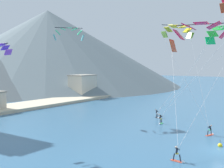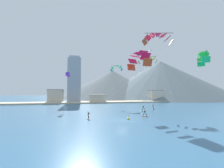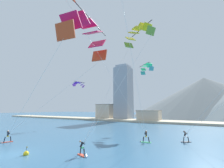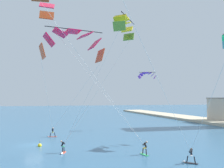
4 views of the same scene
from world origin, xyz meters
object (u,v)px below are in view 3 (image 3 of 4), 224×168
(kitesurfer_near_trail, at_px, (83,151))
(parafoil_kite_near_trail, at_px, (138,34))
(parafoil_kite_distant_low_drift, at_px, (79,84))
(parafoil_kite_mid_center, at_px, (86,34))
(kitesurfer_near_lead, at_px, (145,138))
(kitesurfer_mid_center, at_px, (6,139))
(parafoil_kite_distant_high_outer, at_px, (146,67))
(kitesurfer_far_left, at_px, (185,139))
(race_marker_buoy, at_px, (26,154))

(kitesurfer_near_trail, relative_size, parafoil_kite_near_trail, 0.11)
(parafoil_kite_distant_low_drift, bearing_deg, parafoil_kite_mid_center, -45.29)
(parafoil_kite_near_trail, bearing_deg, kitesurfer_near_lead, 99.22)
(parafoil_kite_distant_low_drift, bearing_deg, kitesurfer_near_lead, -24.67)
(kitesurfer_near_trail, relative_size, kitesurfer_mid_center, 0.99)
(kitesurfer_mid_center, relative_size, parafoil_kite_distant_high_outer, 0.36)
(kitesurfer_far_left, bearing_deg, parafoil_kite_near_trail, -128.35)
(parafoil_kite_near_trail, bearing_deg, kitesurfer_far_left, 51.65)
(parafoil_kite_near_trail, bearing_deg, parafoil_kite_distant_high_outer, 104.28)
(parafoil_kite_near_trail, bearing_deg, parafoil_kite_mid_center, -132.61)
(kitesurfer_near_lead, xyz_separation_m, kitesurfer_mid_center, (-17.84, -10.66, -0.01))
(kitesurfer_mid_center, distance_m, parafoil_kite_near_trail, 25.25)
(kitesurfer_far_left, bearing_deg, race_marker_buoy, -132.00)
(parafoil_kite_mid_center, xyz_separation_m, parafoil_kite_distant_high_outer, (0.18, 25.52, 1.58))
(race_marker_buoy, bearing_deg, parafoil_kite_near_trail, 45.99)
(kitesurfer_near_lead, height_order, parafoil_kite_mid_center, parafoil_kite_mid_center)
(kitesurfer_near_lead, bearing_deg, kitesurfer_far_left, 31.07)
(kitesurfer_far_left, xyz_separation_m, parafoil_kite_distant_low_drift, (-29.35, 8.01, 12.08))
(parafoil_kite_distant_low_drift, bearing_deg, parafoil_kite_near_trail, -29.49)
(kitesurfer_near_lead, distance_m, parafoil_kite_distant_low_drift, 29.22)
(parafoil_kite_distant_low_drift, relative_size, race_marker_buoy, 4.28)
(kitesurfer_near_lead, height_order, kitesurfer_near_trail, kitesurfer_near_lead)
(parafoil_kite_distant_high_outer, height_order, parafoil_kite_distant_low_drift, parafoil_kite_distant_high_outer)
(kitesurfer_far_left, bearing_deg, parafoil_kite_mid_center, -130.50)
(kitesurfer_near_trail, bearing_deg, race_marker_buoy, -152.58)
(parafoil_kite_distant_low_drift, bearing_deg, kitesurfer_mid_center, -73.73)
(kitesurfer_near_trail, xyz_separation_m, parafoil_kite_mid_center, (-1.25, 1.29, 14.38))
(parafoil_kite_mid_center, bearing_deg, kitesurfer_near_lead, 60.74)
(kitesurfer_mid_center, bearing_deg, kitesurfer_near_trail, 3.45)
(kitesurfer_near_lead, relative_size, kitesurfer_mid_center, 0.99)
(kitesurfer_far_left, bearing_deg, parafoil_kite_distant_high_outer, 125.02)
(kitesurfer_far_left, xyz_separation_m, race_marker_buoy, (-14.21, -15.78, -0.34))
(kitesurfer_near_trail, xyz_separation_m, kitesurfer_mid_center, (-14.33, -0.86, 0.07))
(kitesurfer_near_trail, height_order, kitesurfer_mid_center, kitesurfer_mid_center)
(kitesurfer_far_left, distance_m, parafoil_kite_distant_high_outer, 23.29)
(parafoil_kite_near_trail, xyz_separation_m, parafoil_kite_distant_high_outer, (-5.05, 19.84, 0.35))
(parafoil_kite_near_trail, bearing_deg, parafoil_kite_distant_low_drift, 150.51)
(kitesurfer_near_lead, bearing_deg, parafoil_kite_mid_center, -119.26)
(parafoil_kite_distant_high_outer, relative_size, parafoil_kite_distant_low_drift, 1.16)
(kitesurfer_near_trail, distance_m, parafoil_kite_distant_high_outer, 31.22)
(kitesurfer_near_lead, relative_size, race_marker_buoy, 1.74)
(race_marker_buoy, bearing_deg, kitesurfer_near_lead, 54.46)
(kitesurfer_near_lead, relative_size, parafoil_kite_distant_high_outer, 0.35)
(kitesurfer_mid_center, distance_m, kitesurfer_far_left, 26.80)
(kitesurfer_near_lead, bearing_deg, parafoil_kite_distant_high_outer, 105.10)
(parafoil_kite_near_trail, relative_size, parafoil_kite_mid_center, 1.05)
(kitesurfer_near_trail, height_order, race_marker_buoy, kitesurfer_near_trail)
(kitesurfer_far_left, distance_m, parafoil_kite_distant_low_drift, 32.74)
(parafoil_kite_near_trail, distance_m, race_marker_buoy, 21.00)
(kitesurfer_near_trail, distance_m, parafoil_kite_near_trail, 17.55)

